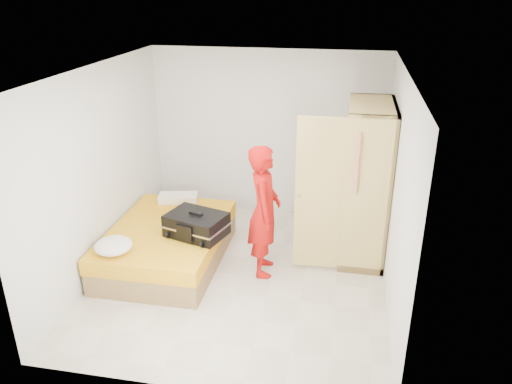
% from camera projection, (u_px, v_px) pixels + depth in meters
% --- Properties ---
extents(room, '(4.00, 4.02, 2.60)m').
position_uv_depth(room, '(240.00, 182.00, 5.93)').
color(room, beige).
rests_on(room, ground).
extents(bed, '(1.42, 2.02, 0.50)m').
position_uv_depth(bed, '(168.00, 244.00, 6.67)').
color(bed, olive).
rests_on(bed, ground).
extents(wardrobe, '(1.17, 1.21, 2.10)m').
position_uv_depth(wardrobe, '(362.00, 187.00, 6.57)').
color(wardrobe, tan).
rests_on(wardrobe, ground).
extents(person, '(0.49, 0.67, 1.71)m').
position_uv_depth(person, '(264.00, 211.00, 6.21)').
color(person, '#B7130B').
rests_on(person, ground).
extents(suitcase, '(0.86, 0.72, 0.32)m').
position_uv_depth(suitcase, '(196.00, 225.00, 6.34)').
color(suitcase, black).
rests_on(suitcase, bed).
extents(round_cushion, '(0.45, 0.45, 0.17)m').
position_uv_depth(round_cushion, '(113.00, 246.00, 5.95)').
color(round_cushion, white).
rests_on(round_cushion, bed).
extents(pillow, '(0.61, 0.40, 0.10)m').
position_uv_depth(pillow, '(178.00, 198.00, 7.35)').
color(pillow, white).
rests_on(pillow, bed).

